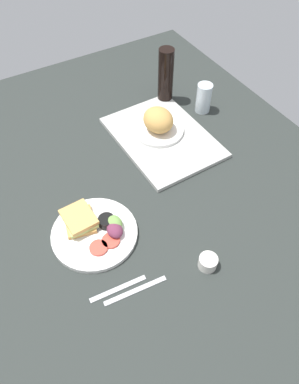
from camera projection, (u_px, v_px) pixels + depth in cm
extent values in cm
cube|color=#282D2B|center=(139.00, 202.00, 124.16)|extent=(190.00, 150.00, 3.00)
cube|color=#B2B2AD|center=(163.00, 137.00, 141.71)|extent=(45.69, 33.95, 1.60)
cylinder|color=white|center=(158.00, 130.00, 142.35)|extent=(20.18, 20.18, 1.40)
ellipsoid|color=tan|center=(158.00, 120.00, 138.22)|extent=(12.94, 11.18, 8.82)
cylinder|color=white|center=(95.00, 233.00, 113.21)|extent=(27.18, 27.18, 1.60)
cube|color=tan|center=(80.00, 222.00, 114.23)|extent=(12.82, 11.35, 1.40)
cube|color=#B2C66B|center=(79.00, 219.00, 113.31)|extent=(11.47, 9.58, 1.00)
cube|color=tan|center=(79.00, 217.00, 112.38)|extent=(11.42, 9.51, 1.40)
cylinder|color=#D14738|center=(99.00, 248.00, 108.50)|extent=(5.60, 5.60, 0.80)
cylinder|color=#D14738|center=(111.00, 241.00, 110.12)|extent=(5.60, 5.60, 0.80)
cylinder|color=black|center=(107.00, 221.00, 113.33)|extent=(5.20, 5.20, 3.00)
cylinder|color=#EFEACC|center=(106.00, 219.00, 112.48)|extent=(4.26, 4.26, 0.60)
ellipsoid|color=#729E4C|center=(114.00, 223.00, 112.55)|extent=(6.00, 4.80, 3.60)
ellipsoid|color=#6B2D47|center=(115.00, 230.00, 110.87)|extent=(6.00, 4.80, 3.60)
cylinder|color=silver|center=(204.00, 98.00, 149.00)|extent=(6.29, 6.29, 12.48)
cylinder|color=black|center=(166.00, 76.00, 148.92)|extent=(6.40, 6.40, 23.98)
cylinder|color=silver|center=(208.00, 262.00, 105.40)|extent=(5.60, 5.60, 4.00)
cube|color=#B7B7BC|center=(118.00, 289.00, 102.05)|extent=(2.89, 17.06, 0.50)
cube|color=#B7B7BC|center=(136.00, 290.00, 101.69)|extent=(3.25, 19.05, 0.50)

